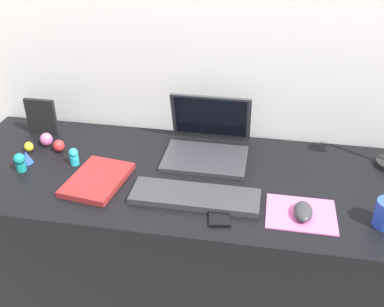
{
  "coord_description": "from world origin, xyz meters",
  "views": [
    {
      "loc": [
        0.25,
        -1.26,
        1.6
      ],
      "look_at": [
        0.02,
        0.0,
        0.83
      ],
      "focal_mm": 41.99,
      "sensor_mm": 36.0,
      "label": 1
    }
  ],
  "objects": [
    {
      "name": "laptop",
      "position": [
        0.05,
        0.17,
        0.79
      ],
      "size": [
        0.3,
        0.27,
        0.21
      ],
      "color": "#333338",
      "rests_on": "desk"
    },
    {
      "name": "mouse",
      "position": [
        0.39,
        -0.16,
        0.76
      ],
      "size": [
        0.06,
        0.1,
        0.03
      ],
      "primitive_type": "ellipsoid",
      "color": "#333338",
      "rests_on": "mousepad"
    },
    {
      "name": "desk",
      "position": [
        0.0,
        0.0,
        0.37
      ],
      "size": [
        1.69,
        0.63,
        0.74
      ],
      "primitive_type": "cube",
      "color": "black",
      "rests_on": "ground_plane"
    },
    {
      "name": "toy_figurine_blue",
      "position": [
        -0.58,
        -0.02,
        0.76
      ],
      "size": [
        0.04,
        0.04,
        0.05
      ],
      "primitive_type": "cone",
      "color": "blue",
      "rests_on": "desk"
    },
    {
      "name": "keyboard",
      "position": [
        0.05,
        -0.13,
        0.75
      ],
      "size": [
        0.41,
        0.13,
        0.02
      ],
      "primitive_type": "cube",
      "color": "#333338",
      "rests_on": "desk"
    },
    {
      "name": "toy_figurine_cyan",
      "position": [
        -0.41,
        0.0,
        0.77
      ],
      "size": [
        0.03,
        0.03,
        0.06
      ],
      "color": "#28B7CC",
      "rests_on": "desk"
    },
    {
      "name": "mousepad",
      "position": [
        0.38,
        -0.15,
        0.74
      ],
      "size": [
        0.21,
        0.17,
        0.0
      ],
      "primitive_type": "cube",
      "color": "pink",
      "rests_on": "desk"
    },
    {
      "name": "cell_phone",
      "position": [
        0.14,
        -0.19,
        0.74
      ],
      "size": [
        0.08,
        0.14,
        0.01
      ],
      "primitive_type": "cube",
      "rotation": [
        0.0,
        0.0,
        0.17
      ],
      "color": "black",
      "rests_on": "desk"
    },
    {
      "name": "picture_frame",
      "position": [
        -0.62,
        0.19,
        0.81
      ],
      "size": [
        0.12,
        0.02,
        0.15
      ],
      "primitive_type": "cube",
      "color": "black",
      "rests_on": "desk"
    },
    {
      "name": "back_wall",
      "position": [
        0.0,
        0.35,
        0.7
      ],
      "size": [
        2.89,
        0.05,
        1.4
      ],
      "primitive_type": "cube",
      "color": "silver",
      "rests_on": "ground_plane"
    },
    {
      "name": "toy_figurine_teal",
      "position": [
        -0.58,
        -0.07,
        0.78
      ],
      "size": [
        0.04,
        0.04,
        0.07
      ],
      "color": "teal",
      "rests_on": "desk"
    },
    {
      "name": "toy_figurine_pink",
      "position": [
        -0.57,
        0.11,
        0.77
      ],
      "size": [
        0.05,
        0.05,
        0.05
      ],
      "primitive_type": "ellipsoid",
      "color": "pink",
      "rests_on": "desk"
    },
    {
      "name": "notebook_pad",
      "position": [
        -0.29,
        -0.09,
        0.75
      ],
      "size": [
        0.2,
        0.26,
        0.02
      ],
      "primitive_type": "cube",
      "rotation": [
        0.0,
        0.0,
        -0.14
      ],
      "color": "maroon",
      "rests_on": "desk"
    },
    {
      "name": "toy_figurine_yellow",
      "position": [
        -0.61,
        0.06,
        0.76
      ],
      "size": [
        0.03,
        0.03,
        0.04
      ],
      "primitive_type": "ellipsoid",
      "color": "yellow",
      "rests_on": "desk"
    },
    {
      "name": "toy_figurine_red",
      "position": [
        -0.5,
        0.08,
        0.76
      ],
      "size": [
        0.04,
        0.04,
        0.05
      ],
      "primitive_type": "ellipsoid",
      "color": "red",
      "rests_on": "desk"
    }
  ]
}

